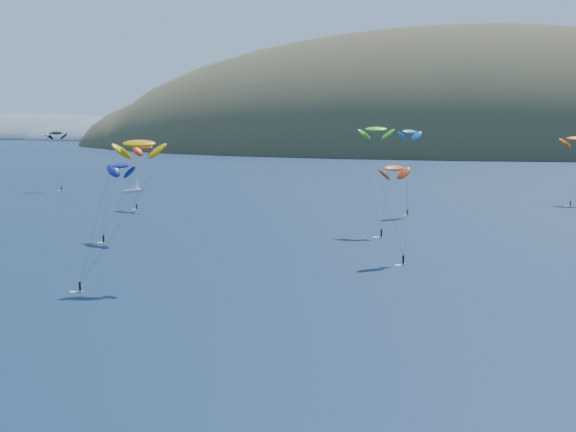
# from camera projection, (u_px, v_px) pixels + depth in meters

# --- Properties ---
(ground) EXTENTS (2800.00, 2800.00, 0.00)m
(ground) POSITION_uv_depth(u_px,v_px,m) (137.00, 424.00, 73.60)
(ground) COLOR black
(ground) RESTS_ON ground
(island) EXTENTS (730.00, 300.00, 210.00)m
(island) POSITION_uv_depth(u_px,v_px,m) (491.00, 163.00, 608.35)
(island) COLOR #3D3526
(island) RESTS_ON ground
(headland) EXTENTS (460.00, 250.00, 60.00)m
(headland) POSITION_uv_depth(u_px,v_px,m) (45.00, 140.00, 899.82)
(headland) COLOR slate
(headland) RESTS_ON ground
(sailboat) EXTENTS (9.11, 8.64, 10.89)m
(sailboat) POSITION_uv_depth(u_px,v_px,m) (134.00, 189.00, 286.46)
(sailboat) COLOR silver
(sailboat) RESTS_ON ground
(kitesurfer_1) EXTENTS (9.86, 8.86, 20.57)m
(kitesurfer_1) POSITION_uv_depth(u_px,v_px,m) (145.00, 147.00, 235.40)
(kitesurfer_1) COLOR gold
(kitesurfer_1) RESTS_ON ground
(kitesurfer_2) EXTENTS (11.69, 13.56, 25.59)m
(kitesurfer_2) POSITION_uv_depth(u_px,v_px,m) (139.00, 144.00, 132.54)
(kitesurfer_2) COLOR gold
(kitesurfer_2) RESTS_ON ground
(kitesurfer_3) EXTENTS (8.33, 11.54, 26.59)m
(kitesurfer_3) POSITION_uv_depth(u_px,v_px,m) (376.00, 130.00, 188.60)
(kitesurfer_3) COLOR gold
(kitesurfer_3) RESTS_ON ground
(kitesurfer_4) EXTENTS (8.08, 8.53, 25.20)m
(kitesurfer_4) POSITION_uv_depth(u_px,v_px,m) (410.00, 132.00, 221.64)
(kitesurfer_4) COLOR gold
(kitesurfer_4) RESTS_ON ground
(kitesurfer_9) EXTENTS (7.33, 8.88, 19.86)m
(kitesurfer_9) POSITION_uv_depth(u_px,v_px,m) (394.00, 168.00, 152.61)
(kitesurfer_9) COLOR gold
(kitesurfer_9) RESTS_ON ground
(kitesurfer_10) EXTENTS (9.96, 10.79, 19.24)m
(kitesurfer_10) POSITION_uv_depth(u_px,v_px,m) (121.00, 165.00, 177.53)
(kitesurfer_10) COLOR gold
(kitesurfer_10) RESTS_ON ground
(kitesurfer_11) EXTENTS (9.74, 12.23, 22.76)m
(kitesurfer_11) POSITION_uv_depth(u_px,v_px,m) (576.00, 139.00, 248.19)
(kitesurfer_11) COLOR gold
(kitesurfer_11) RESTS_ON ground
(kitesurfer_12) EXTENTS (8.19, 5.69, 22.81)m
(kitesurfer_12) POSITION_uv_depth(u_px,v_px,m) (57.00, 133.00, 290.26)
(kitesurfer_12) COLOR gold
(kitesurfer_12) RESTS_ON ground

